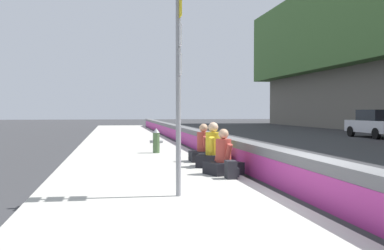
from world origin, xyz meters
TOP-DOWN VIEW (x-y plane):
  - ground_plane at (0.00, 0.00)m, footprint 160.00×160.00m
  - sidewalk_strip at (0.00, 2.65)m, footprint 80.00×4.40m
  - jersey_barrier at (0.00, 0.00)m, footprint 76.00×0.45m
  - route_sign_post at (0.61, 2.27)m, footprint 0.44×0.09m
  - fire_hydrant at (8.91, 1.88)m, footprint 0.26×0.46m
  - seated_person_foreground at (3.17, 0.83)m, footprint 0.87×0.94m
  - seated_person_middle at (4.62, 0.76)m, footprint 0.97×1.05m
  - seated_person_rear at (5.93, 0.76)m, footprint 0.71×0.80m
  - backpack at (2.44, 0.83)m, footprint 0.32×0.28m
  - parked_car_fourth at (18.01, -12.34)m, footprint 4.52×1.99m

SIDE VIEW (x-z plane):
  - ground_plane at x=0.00m, z-range 0.00..0.00m
  - sidewalk_strip at x=0.00m, z-range 0.00..0.14m
  - backpack at x=2.44m, z-range 0.13..0.53m
  - jersey_barrier at x=0.00m, z-range 0.00..0.85m
  - seated_person_foreground at x=3.17m, z-range -0.06..1.01m
  - seated_person_rear at x=5.93m, z-range -0.07..1.05m
  - seated_person_middle at x=4.62m, z-range -0.08..1.11m
  - fire_hydrant at x=8.91m, z-range 0.15..1.03m
  - parked_car_fourth at x=18.01m, z-range 0.01..1.72m
  - route_sign_post at x=0.61m, z-range 0.43..4.03m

